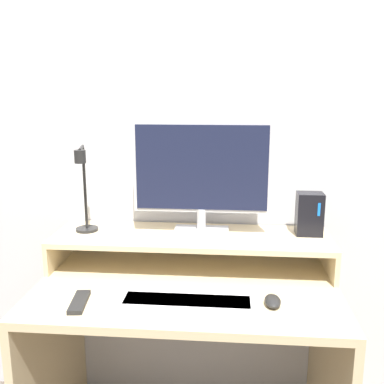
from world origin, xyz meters
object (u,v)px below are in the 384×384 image
(mouse, at_px, (273,301))
(keyboard, at_px, (187,302))
(desk_lamp, at_px, (84,191))
(remote_control, at_px, (79,302))
(router_dock, at_px, (309,214))
(monitor, at_px, (202,174))

(mouse, bearing_deg, keyboard, -175.40)
(desk_lamp, xyz_separation_m, remote_control, (0.08, -0.34, -0.31))
(router_dock, xyz_separation_m, mouse, (-0.17, -0.37, -0.21))
(desk_lamp, bearing_deg, remote_control, -76.86)
(monitor, distance_m, mouse, 0.57)
(keyboard, height_order, remote_control, keyboard)
(router_dock, height_order, mouse, router_dock)
(desk_lamp, relative_size, keyboard, 0.78)
(keyboard, distance_m, mouse, 0.29)
(desk_lamp, bearing_deg, router_dock, 4.78)
(keyboard, bearing_deg, router_dock, 40.14)
(monitor, relative_size, remote_control, 3.36)
(desk_lamp, relative_size, mouse, 3.75)
(router_dock, relative_size, mouse, 1.80)
(monitor, height_order, mouse, monitor)
(mouse, bearing_deg, router_dock, 65.00)
(remote_control, bearing_deg, monitor, 44.85)
(monitor, xyz_separation_m, router_dock, (0.44, 0.03, -0.16))
(monitor, height_order, router_dock, monitor)
(desk_lamp, xyz_separation_m, router_dock, (0.91, 0.08, -0.09))
(monitor, relative_size, keyboard, 1.18)
(mouse, bearing_deg, desk_lamp, 158.55)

